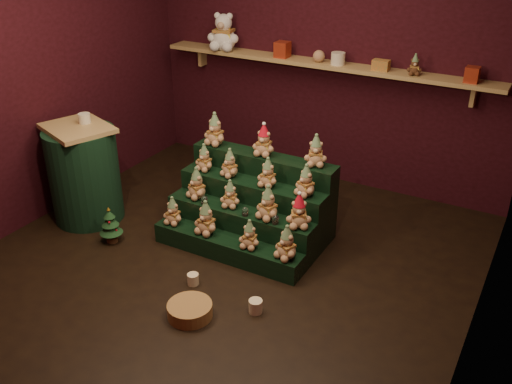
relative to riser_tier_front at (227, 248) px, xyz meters
The scene contains 39 objects.
ground 0.12m from the riser_tier_front, 65.42° to the right, with size 4.00×4.00×0.00m, color black.
back_wall 2.38m from the riser_tier_front, 89.14° to the left, with size 4.00×0.10×2.80m, color black.
left_wall 2.41m from the riser_tier_front, behind, with size 0.10×4.00×2.80m, color black.
back_shelf 2.17m from the riser_tier_front, 89.05° to the left, with size 3.60×0.26×0.24m.
riser_tier_front is the anchor object (origin of this frame).
riser_tier_midfront 0.24m from the riser_tier_front, 90.00° to the left, with size 1.40×0.22×0.36m, color black.
riser_tier_midback 0.48m from the riser_tier_front, 90.00° to the left, with size 1.40×0.22×0.54m, color black.
riser_tier_back 0.71m from the riser_tier_front, 90.00° to the left, with size 1.40×0.22×0.72m, color black.
teddy_0 0.60m from the riser_tier_front, behind, with size 0.18×0.16×0.26m, color tan, non-canonical shape.
teddy_1 0.32m from the riser_tier_front, behind, with size 0.22×0.19×0.30m, color tan, non-canonical shape.
teddy_2 0.32m from the riser_tier_front, ahead, with size 0.18×0.16×0.25m, color tan, non-canonical shape.
teddy_3 0.62m from the riser_tier_front, ahead, with size 0.21×0.19×0.29m, color tan, non-canonical shape.
teddy_4 0.66m from the riser_tier_front, 152.70° to the left, with size 0.21×0.18×0.29m, color tan, non-canonical shape.
teddy_5 0.47m from the riser_tier_front, 113.58° to the left, with size 0.18×0.16×0.25m, color tan, non-canonical shape.
teddy_6 0.55m from the riser_tier_front, 36.30° to the left, with size 0.21×0.19×0.30m, color tan, non-canonical shape.
teddy_7 0.74m from the riser_tier_front, 20.38° to the left, with size 0.21×0.19×0.30m, color tan, non-canonical shape.
teddy_8 0.88m from the riser_tier_front, 138.72° to the left, with size 0.18×0.16×0.25m, color tan, non-canonical shape.
teddy_9 0.77m from the riser_tier_front, 117.31° to the left, with size 0.18×0.17×0.26m, color tan, non-canonical shape.
teddy_10 0.74m from the riser_tier_front, 69.21° to the left, with size 0.19×0.17×0.26m, color tan, non-canonical shape.
teddy_11 0.90m from the riser_tier_front, 39.73° to the left, with size 0.20×0.18×0.28m, color tan, non-canonical shape.
teddy_12 1.14m from the riser_tier_front, 128.35° to the left, with size 0.22×0.19×0.30m, color tan, non-canonical shape.
teddy_13 1.01m from the riser_tier_front, 89.70° to the left, with size 0.20×0.18×0.29m, color tan, non-canonical shape.
teddy_14 1.14m from the riser_tier_front, 53.30° to the left, with size 0.20×0.18×0.28m, color tan, non-canonical shape.
snow_globe_a 0.48m from the riser_tier_front, 153.95° to the left, with size 0.06×0.06×0.08m.
snow_globe_b 0.36m from the riser_tier_front, 59.82° to the left, with size 0.06×0.06×0.08m.
snow_globe_c 0.52m from the riser_tier_front, 22.65° to the left, with size 0.06×0.06×0.08m.
side_table 1.59m from the riser_tier_front, behind, with size 0.76×0.69×0.95m.
table_ornament 1.79m from the riser_tier_front, behind, with size 0.11×0.11×0.09m, color beige.
mini_christmas_tree 1.09m from the riser_tier_front, 164.08° to the right, with size 0.21×0.21×0.35m.
mug_left 0.48m from the riser_tier_front, 93.39° to the right, with size 0.09×0.09×0.09m, color beige.
mug_right 0.79m from the riser_tier_front, 42.50° to the right, with size 0.11×0.11×0.11m, color beige.
wicker_basket 0.84m from the riser_tier_front, 77.48° to the right, with size 0.34×0.34×0.11m, color #AD8245.
white_bear 2.56m from the riser_tier_front, 121.93° to the left, with size 0.35×0.32×0.50m, color silver, non-canonical shape.
brown_bear 2.42m from the riser_tier_front, 61.01° to the left, with size 0.14×0.12×0.19m, color #51321B, non-canonical shape.
gift_tin_red_a 2.25m from the riser_tier_front, 102.57° to the left, with size 0.14×0.14×0.16m, color #A53119.
gift_tin_cream 2.21m from the riser_tier_front, 83.00° to the left, with size 0.14×0.14×0.12m, color beige.
gift_tin_red_b 2.67m from the riser_tier_front, 49.97° to the left, with size 0.12×0.12×0.14m, color #A53119.
shelf_plush_ball 2.20m from the riser_tier_front, 89.57° to the left, with size 0.12×0.12×0.12m, color tan.
scarf_gift_box 2.29m from the riser_tier_front, 69.70° to the left, with size 0.16×0.10×0.10m, color orange.
Camera 1 is at (2.23, -3.46, 2.76)m, focal length 40.00 mm.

